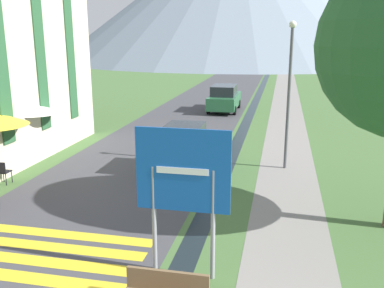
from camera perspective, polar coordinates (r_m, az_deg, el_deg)
ground_plane at (r=25.06m, az=4.24°, el=2.35°), size 160.00×160.00×0.00m
road at (r=35.16m, az=2.42°, el=5.87°), size 6.40×60.00×0.01m
footpath at (r=34.69m, az=12.45°, el=5.42°), size 2.20×60.00×0.01m
drainage_channel at (r=34.75m, az=8.47°, el=5.62°), size 0.60×60.00×0.00m
crosswalk_marking at (r=11.51m, az=-20.19°, el=-13.43°), size 5.44×2.54×0.01m
road_sign at (r=9.03m, az=-1.24°, el=-5.09°), size 2.03×0.11×3.35m
parked_car_near at (r=16.69m, az=-1.10°, el=-0.54°), size 1.79×4.01×1.82m
parked_car_far at (r=30.04m, az=4.33°, el=6.13°), size 1.97×4.52×1.82m
cafe_chair_far_right at (r=18.16m, az=-22.75°, el=-1.74°), size 0.40×0.40×0.85m
cafe_chair_middle at (r=16.65m, az=-23.95°, el=-3.27°), size 0.40×0.40×0.85m
cafe_chair_far_left at (r=18.06m, az=-22.90°, el=-1.84°), size 0.40×0.40×0.85m
cafe_umbrella_rear_white at (r=19.05m, az=-20.29°, el=4.43°), size 2.19×2.19×2.39m
streetlamp at (r=16.95m, az=12.86°, el=7.73°), size 0.28×0.28×5.71m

